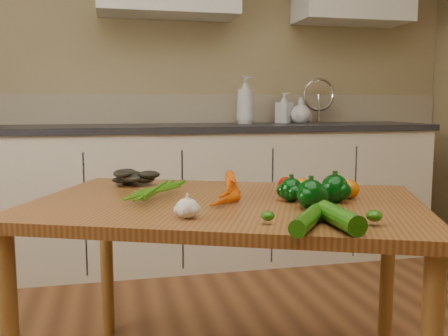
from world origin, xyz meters
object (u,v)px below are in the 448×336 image
pepper_b (335,189)px  pepper_c (311,194)px  tomato_b (302,186)px  carrot_bunch (205,190)px  zucchini_b (308,220)px  zucchini_a (340,218)px  table (226,223)px  soap_bottle_a (245,100)px  soap_bottle_c (301,110)px  tomato_c (349,189)px  soap_bottle_b (284,108)px  leafy_greens (138,174)px  tomato_a (286,185)px  pepper_a (291,190)px  garlic_bulb (187,208)px

pepper_b → pepper_c: size_ratio=1.02×
tomato_b → carrot_bunch: bearing=-177.8°
zucchini_b → zucchini_a: bearing=-9.7°
table → tomato_b: tomato_b is taller
zucchini_b → table: bearing=106.5°
table → carrot_bunch: size_ratio=6.30×
table → zucchini_b: zucchini_b is taller
soap_bottle_a → pepper_b: soap_bottle_a is taller
pepper_b → tomato_b: (-0.05, 0.16, -0.02)m
soap_bottle_c → carrot_bunch: bearing=63.7°
pepper_b → tomato_c: bearing=32.7°
soap_bottle_b → soap_bottle_c: bearing=-71.7°
leafy_greens → tomato_a: size_ratio=2.85×
leafy_greens → tomato_c: bearing=-33.4°
soap_bottle_b → zucchini_b: (-0.68, -2.10, -0.28)m
leafy_greens → tomato_a: (0.53, -0.31, -0.02)m
pepper_a → pepper_c: (0.02, -0.12, 0.01)m
soap_bottle_c → tomato_b: 1.69m
soap_bottle_b → carrot_bunch: (-0.88, -1.64, -0.27)m
pepper_a → tomato_b: size_ratio=1.21×
soap_bottle_a → zucchini_b: soap_bottle_a is taller
soap_bottle_a → tomato_b: (-0.21, -1.57, -0.32)m
leafy_greens → zucchini_b: leafy_greens is taller
carrot_bunch → tomato_b: carrot_bunch is taller
soap_bottle_a → zucchini_a: size_ratio=1.57×
soap_bottle_a → carrot_bunch: soap_bottle_a is taller
soap_bottle_b → soap_bottle_c: (0.10, -0.06, -0.02)m
soap_bottle_a → soap_bottle_b: 0.31m
table → pepper_c: size_ratio=16.89×
carrot_bunch → leafy_greens: bearing=142.4°
tomato_b → zucchini_b: (-0.17, -0.47, -0.01)m
leafy_greens → soap_bottle_c: bearing=45.5°
table → pepper_a: (0.21, -0.06, 0.12)m
leafy_greens → tomato_c: leafy_greens is taller
pepper_b → tomato_b: pepper_b is taller
pepper_b → pepper_c: pepper_b is taller
garlic_bulb → zucchini_a: 0.43m
garlic_bulb → zucchini_b: garlic_bulb is taller
leafy_greens → pepper_a: (0.49, -0.47, -0.01)m
leafy_greens → carrot_bunch: bearing=-60.3°
pepper_a → pepper_b: (0.14, -0.05, 0.01)m
soap_bottle_c → carrot_bunch: (-0.97, -1.57, -0.25)m
soap_bottle_b → pepper_b: 1.86m
garlic_bulb → zucchini_a: (0.38, -0.21, -0.00)m
garlic_bulb → tomato_b: size_ratio=1.05×
soap_bottle_b → zucchini_a: soap_bottle_b is taller
carrot_bunch → tomato_a: (0.32, 0.05, -0.00)m
soap_bottle_c → tomato_c: (-0.48, -1.67, -0.25)m
soap_bottle_a → tomato_b: 1.61m
pepper_b → tomato_c: 0.09m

